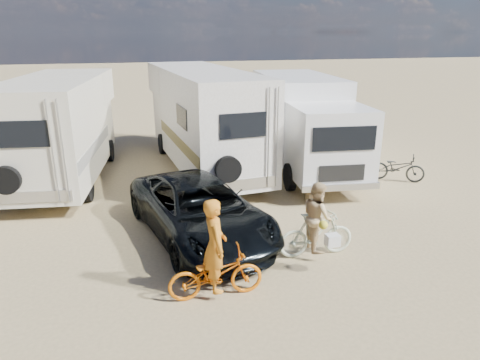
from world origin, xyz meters
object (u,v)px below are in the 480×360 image
object	(u,v)px
rv_left	(61,131)
bike_parked	(397,168)
rider_man	(215,254)
crate	(313,197)
bike_woman	(316,234)
rider_woman	(317,223)
box_truck	(305,125)
bike_man	(216,274)
dark_suv	(200,210)
rv_main	(203,120)
cooler	(170,206)

from	to	relation	value
rv_left	bike_parked	xyz separation A→B (m)	(11.12, -3.02, -1.28)
rider_man	crate	world-z (taller)	rider_man
rv_left	rider_man	xyz separation A→B (m)	(3.61, -8.31, -0.82)
rider_man	bike_parked	distance (m)	9.19
rider_man	crate	bearing A→B (deg)	-42.83
rider_man	bike_woman	bearing A→B (deg)	-67.43
bike_woman	bike_parked	world-z (taller)	bike_woman
rider_man	rider_woman	world-z (taller)	rider_man
crate	rider_man	bearing A→B (deg)	-133.31
box_truck	rider_man	bearing A→B (deg)	-117.25
bike_man	rider_man	size ratio (longest dim) A/B	1.00
rider_woman	bike_man	bearing A→B (deg)	114.01
rv_left	dark_suv	distance (m)	6.84
dark_suv	rider_man	bearing A→B (deg)	-106.13
box_truck	bike_parked	distance (m)	3.60
rv_main	bike_parked	size ratio (longest dim) A/B	4.76
rv_left	bike_man	size ratio (longest dim) A/B	3.98
rv_left	box_truck	world-z (taller)	rv_left
rv_main	bike_woman	distance (m)	7.64
dark_suv	cooler	size ratio (longest dim) A/B	10.34
bike_man	rider_man	xyz separation A→B (m)	(0.00, 0.00, 0.44)
rv_main	box_truck	distance (m)	3.76
bike_man	rider_man	distance (m)	0.44
rv_left	bike_parked	bearing A→B (deg)	-7.94
bike_man	rider_woman	distance (m)	2.78
rv_left	cooler	world-z (taller)	rv_left
rv_left	dark_suv	size ratio (longest dim) A/B	1.41
rv_main	box_truck	xyz separation A→B (m)	(3.63, -0.98, -0.15)
box_truck	rider_woman	world-z (taller)	box_truck
bike_parked	cooler	bearing A→B (deg)	129.19
bike_man	bike_woman	bearing A→B (deg)	-67.43
crate	box_truck	bearing A→B (deg)	72.71
bike_parked	crate	xyz separation A→B (m)	(-3.64, -1.18, -0.31)
bike_parked	crate	world-z (taller)	bike_parked
dark_suv	rider_man	xyz separation A→B (m)	(-0.16, -2.69, 0.20)
bike_man	rider_man	world-z (taller)	rider_man
bike_man	bike_parked	xyz separation A→B (m)	(7.50, 5.28, -0.01)
rider_woman	cooler	size ratio (longest dim) A/B	3.17
bike_man	bike_woman	size ratio (longest dim) A/B	1.04
bike_woman	rv_left	bearing A→B (deg)	42.26
box_truck	crate	xyz separation A→B (m)	(-1.05, -3.38, -1.51)
dark_suv	crate	size ratio (longest dim) A/B	12.66
rider_man	dark_suv	bearing A→B (deg)	-2.95
bike_woman	crate	xyz separation A→B (m)	(1.31, 3.06, -0.37)
rv_left	bike_parked	distance (m)	11.59
dark_suv	bike_parked	distance (m)	7.79
rider_man	rv_main	bearing A→B (deg)	-8.21
bike_man	crate	world-z (taller)	bike_man
rv_left	box_truck	xyz separation A→B (m)	(8.53, -0.83, -0.07)
bike_woman	cooler	bearing A→B (deg)	43.29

